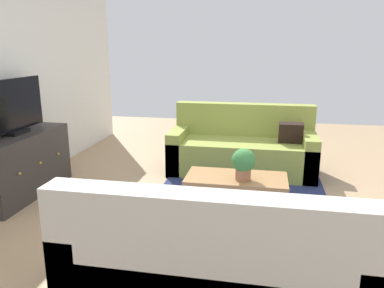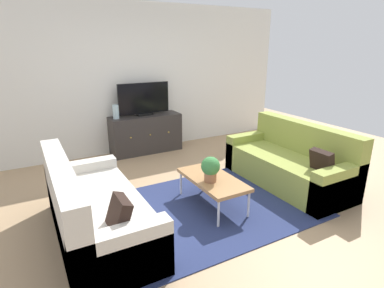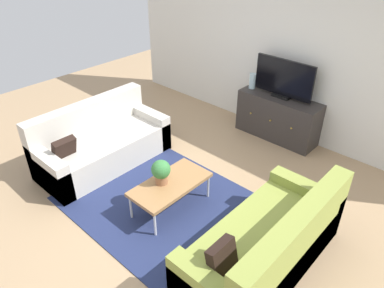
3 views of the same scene
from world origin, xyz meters
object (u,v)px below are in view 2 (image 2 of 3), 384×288
at_px(couch_left_side, 91,214).
at_px(couch_right_side, 291,164).
at_px(coffee_table, 213,180).
at_px(flat_screen_tv, 144,99).
at_px(potted_plant, 210,168).
at_px(tv_console, 146,134).
at_px(glass_vase, 116,112).

height_order(couch_left_side, couch_right_side, same).
distance_m(couch_right_side, coffee_table, 1.39).
bearing_deg(couch_left_side, flat_screen_tv, 57.57).
bearing_deg(couch_right_side, coffee_table, -179.20).
bearing_deg(couch_left_side, coffee_table, -0.75).
relative_size(potted_plant, flat_screen_tv, 0.32).
distance_m(couch_left_side, tv_console, 2.82).
distance_m(couch_right_side, tv_console, 2.73).
distance_m(couch_left_side, flat_screen_tv, 2.93).
height_order(potted_plant, glass_vase, glass_vase).
bearing_deg(couch_right_side, potted_plant, -176.55).
distance_m(flat_screen_tv, glass_vase, 0.57).
height_order(couch_right_side, coffee_table, couch_right_side).
distance_m(couch_right_side, potted_plant, 1.49).
relative_size(couch_left_side, coffee_table, 1.89).
xyz_separation_m(coffee_table, glass_vase, (-0.51, 2.39, 0.48)).
xyz_separation_m(coffee_table, potted_plant, (-0.08, -0.07, 0.20)).
height_order(couch_left_side, coffee_table, couch_left_side).
relative_size(potted_plant, glass_vase, 1.26).
bearing_deg(potted_plant, tv_console, 87.39).
relative_size(couch_left_side, flat_screen_tv, 1.95).
bearing_deg(tv_console, potted_plant, -92.61).
height_order(couch_right_side, potted_plant, couch_right_side).
bearing_deg(coffee_table, couch_left_side, 179.25).
distance_m(couch_left_side, potted_plant, 1.44).
relative_size(couch_left_side, glass_vase, 7.58).
height_order(potted_plant, tv_console, tv_console).
height_order(couch_left_side, tv_console, couch_left_side).
bearing_deg(couch_left_side, couch_right_side, 0.00).
relative_size(couch_right_side, flat_screen_tv, 1.95).
bearing_deg(couch_left_side, potted_plant, -3.59).
relative_size(coffee_table, flat_screen_tv, 1.03).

